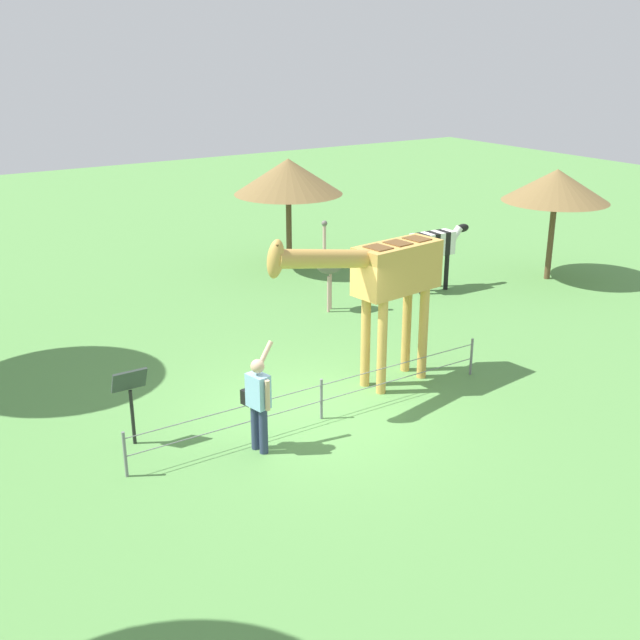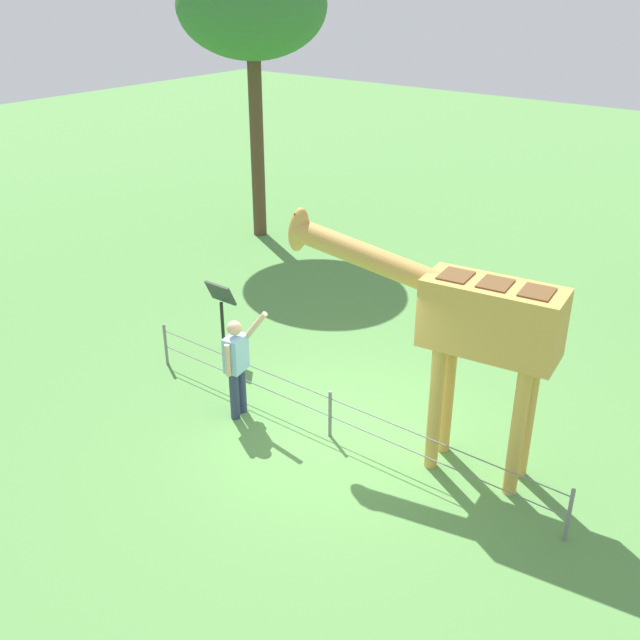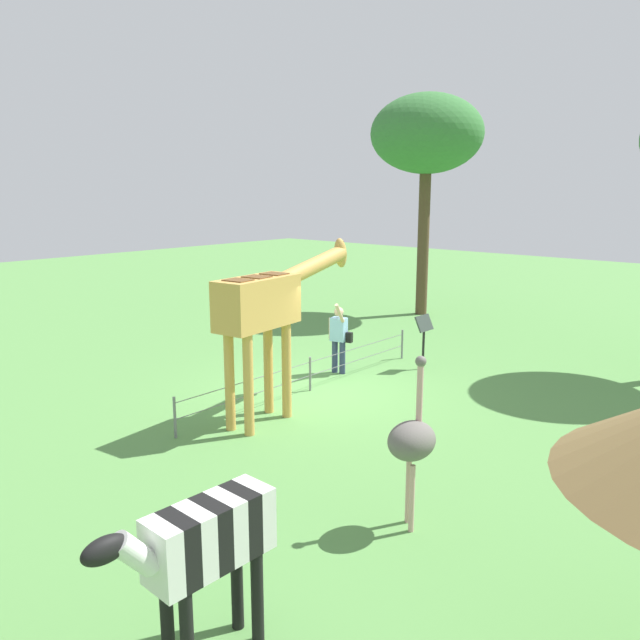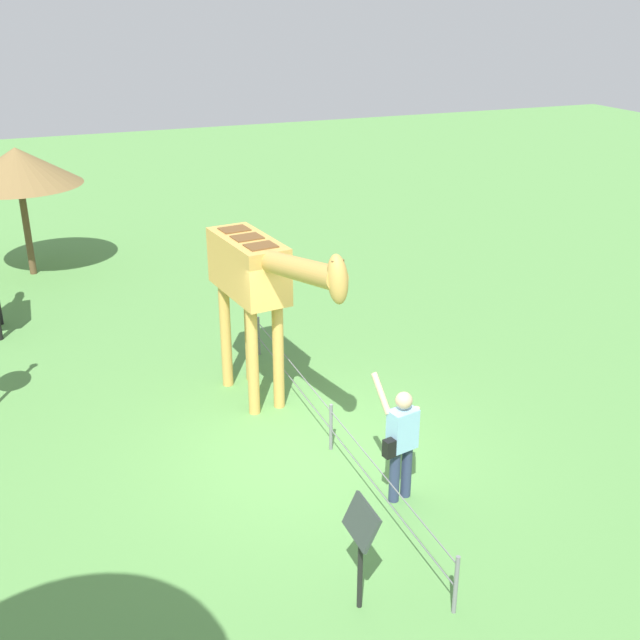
% 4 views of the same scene
% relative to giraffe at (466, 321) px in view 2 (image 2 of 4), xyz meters
% --- Properties ---
extents(ground_plane, '(60.00, 60.00, 0.00)m').
position_rel_giraffe_xyz_m(ground_plane, '(1.71, 0.30, -2.17)').
color(ground_plane, '#568E47').
extents(giraffe, '(3.85, 0.96, 3.27)m').
position_rel_giraffe_xyz_m(giraffe, '(0.00, 0.00, 0.00)').
color(giraffe, gold).
rests_on(giraffe, ground_plane).
extents(visitor, '(0.60, 0.57, 1.75)m').
position_rel_giraffe_xyz_m(visitor, '(3.14, 0.92, -1.26)').
color(visitor, navy).
rests_on(visitor, ground_plane).
extents(tree_east, '(3.39, 3.39, 6.57)m').
position_rel_giraffe_xyz_m(tree_east, '(8.47, -5.48, 3.17)').
color(tree_east, brown).
rests_on(tree_east, ground_plane).
extents(info_sign, '(0.56, 0.21, 1.32)m').
position_rel_giraffe_xyz_m(info_sign, '(4.75, -0.38, -1.22)').
color(info_sign, black).
rests_on(info_sign, ground_plane).
extents(wire_fence, '(7.05, 0.05, 0.75)m').
position_rel_giraffe_xyz_m(wire_fence, '(1.71, 0.53, -1.76)').
color(wire_fence, slate).
rests_on(wire_fence, ground_plane).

